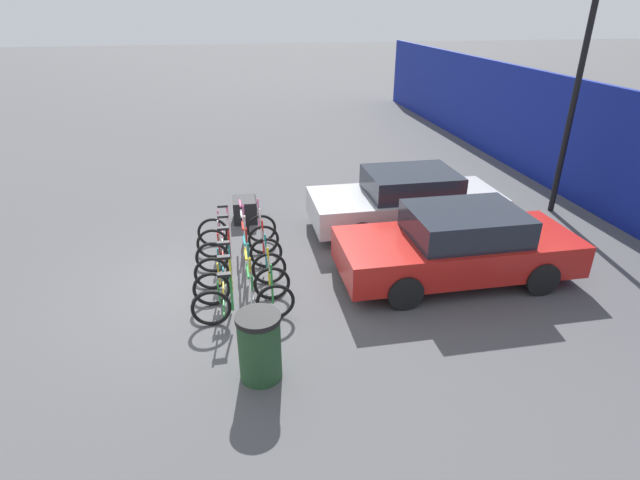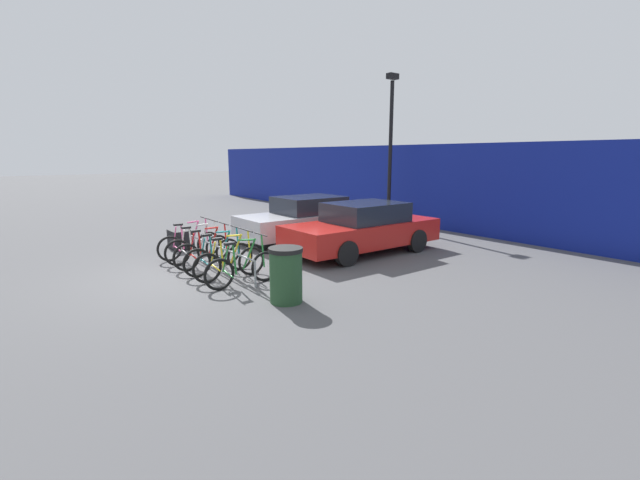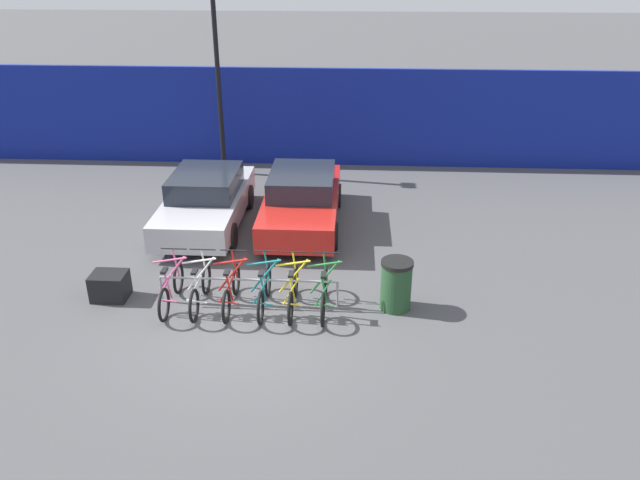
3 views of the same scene
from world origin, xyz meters
The scene contains 14 objects.
ground_plane centered at (0.00, 0.00, 0.00)m, with size 120.00×120.00×0.00m, color #4C4C4F.
hoarding_wall centered at (0.00, 9.50, 1.53)m, with size 36.00×0.16×3.07m, color navy.
bike_rack centered at (-0.14, 0.68, 0.48)m, with size 3.56×0.04×0.57m.
bicycle_pink centered at (-1.65, 0.53, 0.38)m, with size 0.68×1.71×1.05m.
bicycle_white centered at (-1.07, 0.53, 0.38)m, with size 0.68×1.71×1.05m.
bicycle_red centered at (-0.46, 0.53, 0.38)m, with size 0.68×1.71×1.05m.
bicycle_teal centered at (0.19, 0.53, 0.38)m, with size 0.68×1.71×1.05m.
bicycle_yellow centered at (0.76, 0.53, 0.38)m, with size 0.68×1.71×1.05m.
bicycle_green centered at (1.37, 0.53, 0.38)m, with size 0.68×1.71×1.05m.
car_silver centered at (-1.80, 4.42, 0.69)m, with size 1.91×4.34×1.40m.
car_red centered at (0.59, 4.61, 0.69)m, with size 1.91×4.48×1.40m.
lamp_post centered at (-2.18, 8.50, 3.13)m, with size 0.24×0.44×5.56m.
trash_bin centered at (2.76, 0.69, 0.52)m, with size 0.63×0.63×1.03m.
cargo_crate centered at (-2.98, 0.75, 0.28)m, with size 0.70×0.56×0.55m, color black.
Camera 3 is at (1.87, -9.93, 6.52)m, focal length 35.00 mm.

